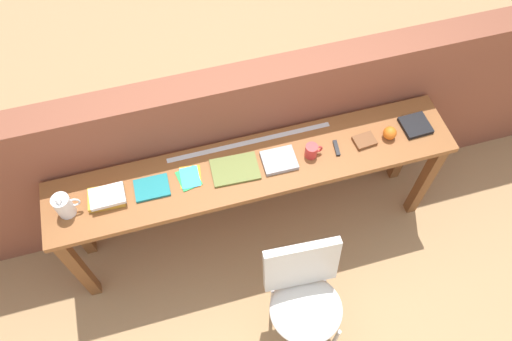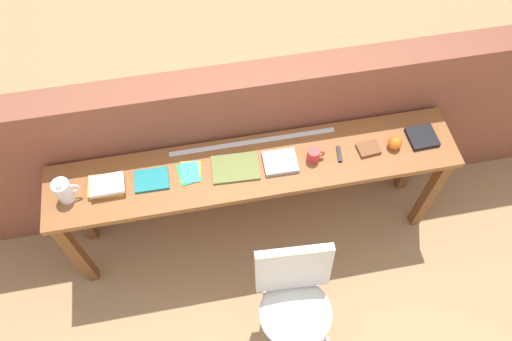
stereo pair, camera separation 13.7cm
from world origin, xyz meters
name	(u,v)px [view 2 (the right image)]	position (x,y,z in m)	size (l,w,h in m)	color
ground_plane	(262,265)	(0.00, 0.00, 0.00)	(40.00, 40.00, 0.00)	tan
brick_wall_back	(245,141)	(0.00, 0.64, 0.65)	(6.00, 0.20, 1.31)	brown
sideboard	(255,177)	(0.00, 0.30, 0.74)	(2.50, 0.44, 0.88)	brown
chair_white_moulded	(295,298)	(0.11, -0.43, 0.53)	(0.47, 0.48, 0.89)	silver
pitcher_white	(64,191)	(-1.10, 0.28, 0.96)	(0.14, 0.10, 0.18)	white
book_stack_leftmost	(107,185)	(-0.87, 0.30, 0.91)	(0.22, 0.16, 0.06)	gold
magazine_cycling	(152,180)	(-0.61, 0.31, 0.89)	(0.20, 0.15, 0.02)	#19757A
pamphlet_pile_colourful	(190,172)	(-0.39, 0.32, 0.88)	(0.16, 0.18, 0.01)	orange
book_open_centre	(235,168)	(-0.12, 0.30, 0.89)	(0.28, 0.19, 0.02)	olive
book_grey_hardcover	(280,162)	(0.15, 0.28, 0.89)	(0.20, 0.17, 0.03)	#9E9EA3
mug	(314,155)	(0.36, 0.28, 0.92)	(0.11, 0.08, 0.09)	red
multitool_folded	(339,154)	(0.52, 0.28, 0.89)	(0.02, 0.11, 0.02)	black
leather_journal_brown	(368,149)	(0.70, 0.28, 0.89)	(0.13, 0.10, 0.02)	brown
sports_ball_small	(395,143)	(0.86, 0.28, 0.92)	(0.08, 0.08, 0.08)	orange
book_repair_rightmost	(422,137)	(1.06, 0.31, 0.89)	(0.17, 0.17, 0.03)	black
ruler_metal_back_edge	(253,142)	(0.02, 0.47, 0.88)	(1.04, 0.03, 0.00)	silver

